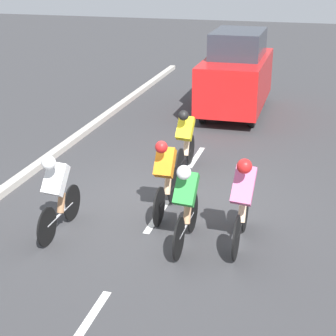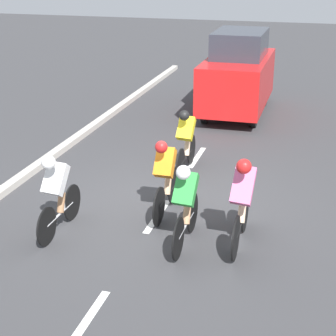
{
  "view_description": "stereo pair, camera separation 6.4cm",
  "coord_description": "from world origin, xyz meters",
  "px_view_note": "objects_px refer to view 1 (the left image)",
  "views": [
    {
      "loc": [
        -2.58,
        9.33,
        4.46
      ],
      "look_at": [
        -0.2,
        0.59,
        0.95
      ],
      "focal_mm": 60.0,
      "sensor_mm": 36.0,
      "label": 1
    },
    {
      "loc": [
        -2.65,
        9.31,
        4.46
      ],
      "look_at": [
        -0.2,
        0.59,
        0.95
      ],
      "focal_mm": 60.0,
      "sensor_mm": 36.0,
      "label": 2
    }
  ],
  "objects_px": {
    "cyclist_yellow": "(185,139)",
    "cyclist_pink": "(243,199)",
    "cyclist_green": "(186,202)",
    "cyclist_white": "(57,191)",
    "cyclist_orange": "(165,175)",
    "support_car": "(236,74)"
  },
  "relations": [
    {
      "from": "cyclist_orange",
      "to": "support_car",
      "type": "distance_m",
      "value": 7.14
    },
    {
      "from": "cyclist_orange",
      "to": "cyclist_white",
      "type": "distance_m",
      "value": 1.93
    },
    {
      "from": "cyclist_white",
      "to": "support_car",
      "type": "distance_m",
      "value": 8.47
    },
    {
      "from": "cyclist_white",
      "to": "cyclist_pink",
      "type": "height_order",
      "value": "cyclist_pink"
    },
    {
      "from": "cyclist_pink",
      "to": "support_car",
      "type": "xyz_separation_m",
      "value": [
        1.34,
        -7.92,
        0.33
      ]
    },
    {
      "from": "cyclist_orange",
      "to": "support_car",
      "type": "xyz_separation_m",
      "value": [
        -0.13,
        -7.13,
        0.4
      ]
    },
    {
      "from": "cyclist_green",
      "to": "cyclist_orange",
      "type": "bearing_deg",
      "value": -58.85
    },
    {
      "from": "cyclist_orange",
      "to": "support_car",
      "type": "bearing_deg",
      "value": -91.08
    },
    {
      "from": "cyclist_orange",
      "to": "cyclist_yellow",
      "type": "height_order",
      "value": "cyclist_orange"
    },
    {
      "from": "cyclist_green",
      "to": "support_car",
      "type": "bearing_deg",
      "value": -86.59
    },
    {
      "from": "cyclist_white",
      "to": "cyclist_orange",
      "type": "bearing_deg",
      "value": -142.64
    },
    {
      "from": "cyclist_green",
      "to": "cyclist_pink",
      "type": "distance_m",
      "value": 0.89
    },
    {
      "from": "cyclist_yellow",
      "to": "cyclist_pink",
      "type": "distance_m",
      "value": 3.35
    },
    {
      "from": "cyclist_green",
      "to": "cyclist_yellow",
      "type": "distance_m",
      "value": 3.25
    },
    {
      "from": "cyclist_yellow",
      "to": "support_car",
      "type": "bearing_deg",
      "value": -93.34
    },
    {
      "from": "cyclist_green",
      "to": "support_car",
      "type": "height_order",
      "value": "support_car"
    },
    {
      "from": "cyclist_white",
      "to": "cyclist_pink",
      "type": "distance_m",
      "value": 3.03
    },
    {
      "from": "cyclist_yellow",
      "to": "cyclist_pink",
      "type": "height_order",
      "value": "cyclist_pink"
    },
    {
      "from": "cyclist_white",
      "to": "support_car",
      "type": "bearing_deg",
      "value": -101.33
    },
    {
      "from": "cyclist_pink",
      "to": "support_car",
      "type": "bearing_deg",
      "value": -80.38
    },
    {
      "from": "support_car",
      "to": "cyclist_yellow",
      "type": "bearing_deg",
      "value": 86.66
    },
    {
      "from": "support_car",
      "to": "cyclist_white",
      "type": "bearing_deg",
      "value": 78.67
    }
  ]
}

